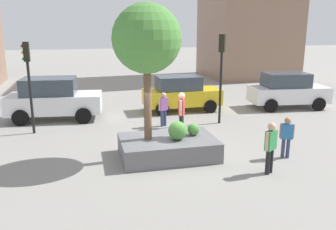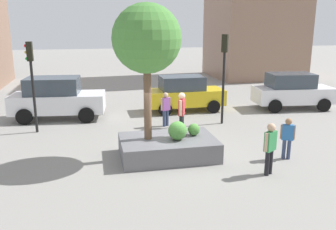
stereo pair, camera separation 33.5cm
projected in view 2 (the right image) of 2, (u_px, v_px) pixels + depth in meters
name	position (u px, v px, depth m)	size (l,w,h in m)	color
ground_plane	(171.00, 153.00, 13.89)	(120.00, 120.00, 0.00)	gray
planter_ledge	(168.00, 147.00, 13.48)	(3.55, 2.36, 0.73)	slate
plaza_tree	(147.00, 39.00, 12.43)	(2.45, 2.45, 4.89)	brown
boxwood_shrub	(178.00, 131.00, 13.15)	(0.69, 0.69, 0.69)	#4C8C3D
hedge_clump	(194.00, 129.00, 13.69)	(0.46, 0.46, 0.46)	#4C8C3D
skateboard	(181.00, 135.00, 13.59)	(0.59, 0.80, 0.07)	brown
skateboarder	(182.00, 111.00, 13.35)	(0.35, 0.51, 1.63)	black
police_car	(57.00, 98.00, 18.68)	(4.92, 2.62, 2.21)	white
taxi_cab	(184.00, 93.00, 20.42)	(4.37, 2.09, 2.02)	gold
sedan_parked	(292.00, 91.00, 20.97)	(4.69, 2.50, 2.10)	white
traffic_light_corner	(224.00, 64.00, 17.33)	(0.37, 0.37, 4.41)	black
traffic_light_median	(31.00, 71.00, 15.92)	(0.35, 0.29, 4.14)	black
pedestrian_crossing	(270.00, 145.00, 11.73)	(0.53, 0.42, 1.78)	black
bystander_watching	(166.00, 107.00, 17.37)	(0.52, 0.37, 1.68)	navy
passerby_with_bag	(287.00, 136.00, 13.14)	(0.49, 0.34, 1.56)	navy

